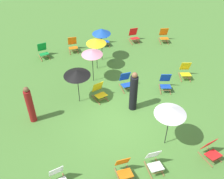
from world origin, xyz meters
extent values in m
plane|color=#477A33|center=(0.00, 0.00, 0.00)|extent=(40.00, 40.00, 0.00)
cube|color=olive|center=(2.36, 1.22, 0.02)|extent=(0.22, 0.74, 0.04)
cube|color=olive|center=(2.78, 1.11, 0.02)|extent=(0.22, 0.74, 0.04)
cube|color=#1947B7|center=(2.54, 1.07, 0.27)|extent=(0.57, 0.54, 0.13)
cube|color=#1947B7|center=(2.62, 1.36, 0.55)|extent=(0.53, 0.36, 0.57)
cylinder|color=olive|center=(2.49, 0.88, 0.20)|extent=(0.43, 0.14, 0.03)
cube|color=olive|center=(2.46, -2.90, 0.02)|extent=(0.22, 0.74, 0.04)
cube|color=olive|center=(2.89, -2.79, 0.02)|extent=(0.22, 0.74, 0.04)
cube|color=red|center=(2.70, -2.94, 0.27)|extent=(0.57, 0.54, 0.13)
cube|color=red|center=(2.62, -2.65, 0.55)|extent=(0.53, 0.36, 0.57)
cylinder|color=olive|center=(2.75, -3.13, 0.20)|extent=(0.43, 0.14, 0.03)
cube|color=olive|center=(-1.38, 5.62, 0.02)|extent=(0.05, 0.76, 0.04)
cube|color=olive|center=(-0.94, 5.62, 0.02)|extent=(0.05, 0.76, 0.04)
cube|color=orange|center=(-1.16, 5.52, 0.27)|extent=(0.49, 0.44, 0.13)
cube|color=orange|center=(-1.15, 5.82, 0.55)|extent=(0.48, 0.25, 0.57)
cylinder|color=olive|center=(-1.16, 5.32, 0.20)|extent=(0.44, 0.03, 0.03)
cube|color=olive|center=(0.60, 1.70, 0.02)|extent=(0.09, 0.76, 0.04)
cube|color=olive|center=(1.04, 1.74, 0.02)|extent=(0.09, 0.76, 0.04)
cube|color=#1947B7|center=(0.83, 1.62, 0.27)|extent=(0.51, 0.47, 0.13)
cube|color=#1947B7|center=(0.81, 1.92, 0.55)|extent=(0.50, 0.28, 0.57)
cylinder|color=olive|center=(0.84, 1.42, 0.20)|extent=(0.44, 0.06, 0.03)
cube|color=olive|center=(2.28, 5.79, 0.02)|extent=(0.06, 0.76, 0.04)
cube|color=olive|center=(2.72, 5.81, 0.02)|extent=(0.06, 0.76, 0.04)
cube|color=red|center=(2.51, 5.70, 0.27)|extent=(0.49, 0.45, 0.13)
cube|color=red|center=(2.50, 6.00, 0.55)|extent=(0.49, 0.26, 0.57)
cylinder|color=olive|center=(2.51, 5.50, 0.20)|extent=(0.44, 0.04, 0.03)
cube|color=olive|center=(3.67, 1.85, 0.02)|extent=(0.21, 0.75, 0.04)
cube|color=olive|center=(4.10, 1.75, 0.02)|extent=(0.21, 0.75, 0.04)
cube|color=yellow|center=(3.86, 1.70, 0.27)|extent=(0.57, 0.53, 0.13)
cube|color=yellow|center=(3.93, 2.00, 0.55)|extent=(0.52, 0.35, 0.57)
cylinder|color=olive|center=(3.82, 1.51, 0.20)|extent=(0.43, 0.13, 0.03)
cube|color=white|center=(-2.80, -2.45, 0.55)|extent=(0.53, 0.36, 0.57)
cube|color=olive|center=(-0.75, 1.23, 0.02)|extent=(0.26, 0.74, 0.04)
cube|color=olive|center=(-0.33, 1.36, 0.02)|extent=(0.26, 0.74, 0.04)
cube|color=yellow|center=(-0.51, 1.20, 0.27)|extent=(0.59, 0.56, 0.13)
cube|color=yellow|center=(-0.60, 1.48, 0.55)|extent=(0.53, 0.38, 0.57)
cylinder|color=olive|center=(-0.45, 1.01, 0.20)|extent=(0.43, 0.16, 0.03)
cube|color=olive|center=(4.00, 5.40, 0.02)|extent=(0.17, 0.75, 0.04)
cube|color=olive|center=(4.44, 5.32, 0.02)|extent=(0.17, 0.75, 0.04)
cube|color=orange|center=(4.20, 5.26, 0.27)|extent=(0.55, 0.51, 0.13)
cube|color=orange|center=(4.25, 5.56, 0.55)|extent=(0.52, 0.33, 0.57)
cylinder|color=olive|center=(4.17, 5.07, 0.20)|extent=(0.44, 0.11, 0.03)
cube|color=olive|center=(0.48, 5.85, 0.02)|extent=(0.04, 0.76, 0.04)
cube|color=olive|center=(0.92, 5.85, 0.02)|extent=(0.04, 0.76, 0.04)
cube|color=#1947B7|center=(0.70, 5.75, 0.27)|extent=(0.48, 0.44, 0.13)
cube|color=#1947B7|center=(0.70, 6.05, 0.55)|extent=(0.48, 0.25, 0.57)
cylinder|color=olive|center=(0.70, 5.55, 0.20)|extent=(0.44, 0.03, 0.03)
cube|color=olive|center=(-0.80, -2.83, 0.02)|extent=(0.07, 0.76, 0.04)
cube|color=olive|center=(-0.36, -2.81, 0.02)|extent=(0.07, 0.76, 0.04)
cube|color=orange|center=(-0.58, -2.92, 0.27)|extent=(0.50, 0.46, 0.13)
cube|color=orange|center=(-0.59, -2.62, 0.55)|extent=(0.49, 0.27, 0.57)
cube|color=olive|center=(0.30, -2.81, 0.02)|extent=(0.06, 0.76, 0.04)
cube|color=olive|center=(0.74, -2.80, 0.02)|extent=(0.06, 0.76, 0.04)
cube|color=white|center=(0.52, -2.90, 0.27)|extent=(0.49, 0.45, 0.13)
cube|color=white|center=(0.51, -2.60, 0.55)|extent=(0.49, 0.26, 0.57)
cylinder|color=olive|center=(0.53, -3.10, 0.20)|extent=(0.44, 0.04, 0.03)
cube|color=olive|center=(-3.02, 5.33, 0.02)|extent=(0.19, 0.75, 0.04)
cube|color=olive|center=(-2.59, 5.42, 0.02)|extent=(0.19, 0.75, 0.04)
cube|color=#148C38|center=(-2.78, 5.28, 0.27)|extent=(0.56, 0.52, 0.13)
cube|color=#148C38|center=(-2.85, 5.57, 0.55)|extent=(0.52, 0.34, 0.57)
cylinder|color=olive|center=(-2.74, 5.08, 0.20)|extent=(0.44, 0.12, 0.03)
cylinder|color=black|center=(1.34, -1.82, 0.93)|extent=(0.03, 0.03, 1.85)
cone|color=white|center=(1.34, -1.82, 1.73)|extent=(1.14, 1.14, 0.30)
cylinder|color=black|center=(-1.47, 1.34, 0.85)|extent=(0.03, 0.03, 1.70)
cone|color=black|center=(-1.47, 1.34, 1.59)|extent=(1.14, 1.14, 0.27)
cylinder|color=black|center=(0.25, 4.39, 0.91)|extent=(0.03, 0.03, 1.82)
cone|color=#194CB2|center=(0.25, 4.39, 1.70)|extent=(0.95, 0.95, 0.28)
cylinder|color=black|center=(-0.18, 3.64, 0.84)|extent=(0.03, 0.03, 1.68)
cone|color=yellow|center=(-0.18, 3.64, 1.59)|extent=(0.99, 0.99, 0.21)
cylinder|color=black|center=(-0.57, 2.68, 0.86)|extent=(0.03, 0.03, 1.71)
cone|color=pink|center=(-0.57, 2.68, 1.62)|extent=(0.99, 0.99, 0.23)
cylinder|color=maroon|center=(-3.51, 0.65, 0.79)|extent=(0.39, 0.39, 1.57)
sphere|color=brown|center=(-3.51, 0.65, 1.67)|extent=(0.22, 0.22, 0.22)
cylinder|color=black|center=(0.71, 0.34, 0.85)|extent=(0.46, 0.46, 1.70)
sphere|color=brown|center=(0.71, 0.34, 1.80)|extent=(0.23, 0.23, 0.23)
camera|label=1|loc=(-2.27, -7.88, 8.37)|focal=44.00mm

